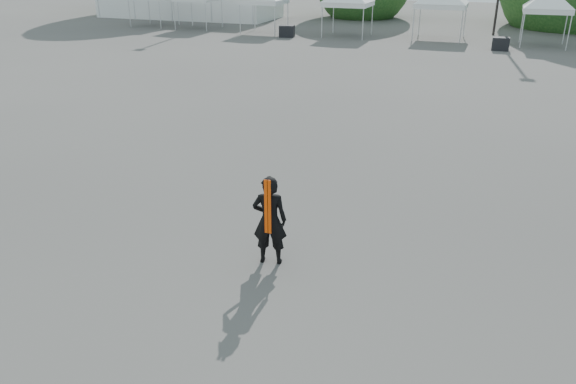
% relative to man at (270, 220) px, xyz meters
% --- Properties ---
extents(ground, '(120.00, 120.00, 0.00)m').
position_rel_man_xyz_m(ground, '(0.02, 1.45, -0.84)').
color(ground, '#474442').
rests_on(ground, ground).
extents(man, '(0.69, 0.53, 1.68)m').
position_rel_man_xyz_m(man, '(0.00, 0.00, 0.00)').
color(man, black).
rests_on(man, ground).
extents(crate_west, '(1.10, 0.93, 0.76)m').
position_rel_man_xyz_m(crate_west, '(-9.86, 27.72, -0.46)').
color(crate_west, black).
rests_on(crate_west, ground).
extents(crate_mid, '(0.95, 0.75, 0.73)m').
position_rel_man_xyz_m(crate_mid, '(3.54, 26.82, -0.48)').
color(crate_mid, black).
rests_on(crate_mid, ground).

